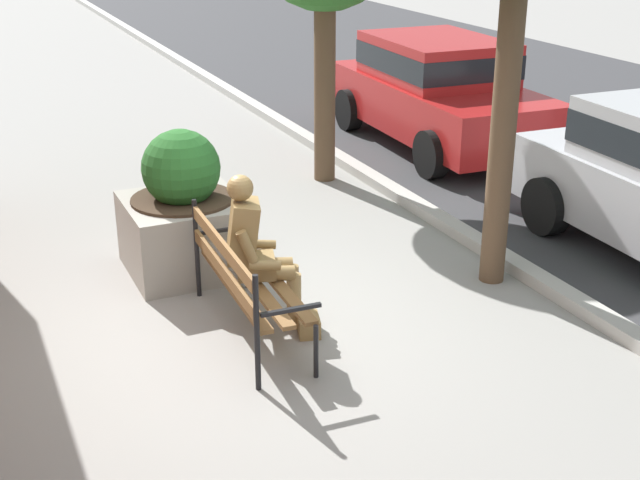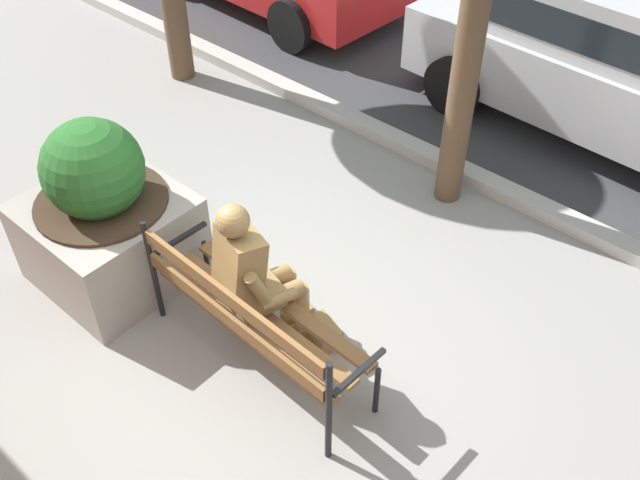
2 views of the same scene
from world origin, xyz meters
name	(u,v)px [view 1 (image 1 of 2)]	position (x,y,z in m)	size (l,w,h in m)	color
ground_plane	(241,329)	(0.00, 0.00, 0.00)	(80.00, 80.00, 0.00)	gray
curb_stone	(518,267)	(0.00, 2.90, 0.06)	(60.00, 0.20, 0.12)	#B2AFA8
park_bench	(242,276)	(0.10, 0.00, 0.54)	(1.82, 0.60, 0.95)	brown
bronze_statue_seated	(261,255)	(0.01, 0.20, 0.67)	(0.79, 0.81, 1.37)	olive
concrete_planter	(184,214)	(-1.42, -0.06, 0.59)	(1.12, 1.12, 1.43)	gray
parked_car_red	(438,89)	(-4.33, 4.59, 0.84)	(4.17, 2.05, 1.56)	#B21E1E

